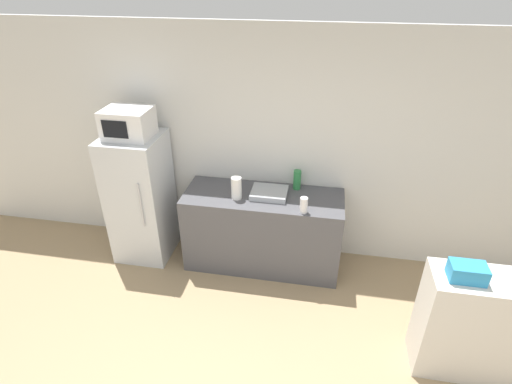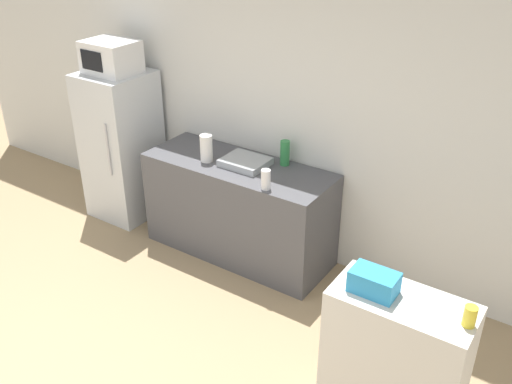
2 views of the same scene
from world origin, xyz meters
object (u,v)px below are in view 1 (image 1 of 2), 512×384
at_px(paper_towel_roll, 236,188).
at_px(bottle_tall, 297,180).
at_px(bottle_short, 304,205).
at_px(refrigerator, 141,198).
at_px(basket, 467,272).
at_px(microwave, 128,123).

bearing_deg(paper_towel_roll, bottle_tall, 27.49).
height_order(bottle_short, paper_towel_roll, paper_towel_roll).
bearing_deg(refrigerator, basket, -18.86).
bearing_deg(bottle_short, refrigerator, 173.31).
bearing_deg(refrigerator, microwave, -107.75).
relative_size(refrigerator, basket, 5.62).
bearing_deg(microwave, bottle_short, -6.65).
distance_m(bottle_tall, paper_towel_roll, 0.69).
height_order(microwave, paper_towel_roll, microwave).
height_order(bottle_tall, basket, basket).
height_order(bottle_short, basket, basket).
height_order(microwave, bottle_short, microwave).
xyz_separation_m(bottle_short, paper_towel_roll, (-0.72, 0.15, 0.04)).
distance_m(bottle_short, paper_towel_roll, 0.73).
height_order(refrigerator, basket, refrigerator).
relative_size(bottle_tall, bottle_short, 1.33).
height_order(refrigerator, paper_towel_roll, refrigerator).
distance_m(microwave, basket, 3.37).
relative_size(bottle_short, basket, 0.62).
xyz_separation_m(refrigerator, microwave, (-0.00, -0.00, 0.89)).
distance_m(refrigerator, microwave, 0.89).
xyz_separation_m(microwave, paper_towel_roll, (1.14, -0.06, -0.62)).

